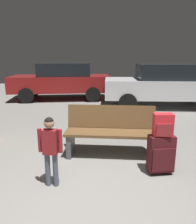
% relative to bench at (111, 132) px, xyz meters
% --- Properties ---
extents(ground_plane, '(18.00, 18.00, 0.10)m').
position_rel_bench_xyz_m(ground_plane, '(-0.47, 2.52, -0.49)').
color(ground_plane, gray).
extents(bench, '(1.64, 0.68, 0.89)m').
position_rel_bench_xyz_m(bench, '(0.00, 0.00, 0.00)').
color(bench, brown).
rests_on(bench, ground_plane).
extents(suitcase, '(0.40, 0.27, 0.60)m').
position_rel_bench_xyz_m(suitcase, '(0.71, -0.69, -0.12)').
color(suitcase, '#471419').
rests_on(suitcase, ground_plane).
extents(backpack_bright, '(0.29, 0.20, 0.34)m').
position_rel_bench_xyz_m(backpack_bright, '(0.71, -0.69, 0.33)').
color(backpack_bright, red).
rests_on(backpack_bright, suitcase).
extents(child, '(0.33, 0.21, 0.98)m').
position_rel_bench_xyz_m(child, '(-0.88, -0.99, 0.16)').
color(child, '#4C5160').
rests_on(child, ground_plane).
extents(parked_car_far, '(4.22, 2.04, 1.51)m').
position_rel_bench_xyz_m(parked_car_far, '(-1.65, 5.66, 0.36)').
color(parked_car_far, maroon).
rests_on(parked_car_far, ground_plane).
extents(parked_car_near, '(4.21, 2.01, 1.51)m').
position_rel_bench_xyz_m(parked_car_near, '(2.21, 4.04, 0.36)').
color(parked_car_near, silver).
rests_on(parked_car_near, ground_plane).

